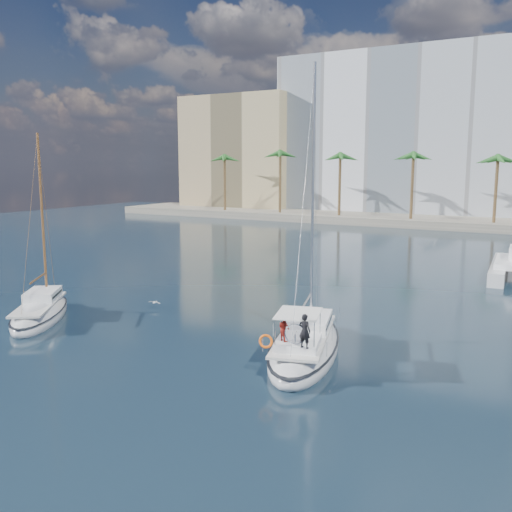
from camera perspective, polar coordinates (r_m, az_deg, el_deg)
The scene contains 9 objects.
ground at distance 33.73m, azimuth 0.59°, elevation -6.86°, with size 160.00×160.00×0.00m, color black.
quay at distance 91.14m, azimuth 19.58°, elevation 3.19°, with size 120.00×14.00×1.20m, color gray.
building_modern at distance 105.17m, azimuth 14.60°, elevation 11.48°, with size 42.00×16.00×28.00m, color white.
building_tan_left at distance 113.18m, azimuth -1.06°, elevation 10.07°, with size 22.00×14.00×22.00m, color tan.
palm_left at distance 98.77m, azimuth -0.62°, elevation 9.78°, with size 3.60×3.60×12.30m.
palm_centre at distance 86.78m, azimuth 19.45°, elevation 9.33°, with size 3.60×3.60×12.30m.
main_sloop at distance 28.48m, azimuth 4.90°, elevation -8.93°, with size 5.95×10.60×15.01m.
small_sloop at distance 37.03m, azimuth -20.76°, elevation -5.32°, with size 6.86×8.25×11.86m.
seagull at distance 37.85m, azimuth -10.10°, elevation -4.59°, with size 0.95×0.41×0.17m.
Camera 1 is at (15.72, -28.34, 9.35)m, focal length 40.00 mm.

